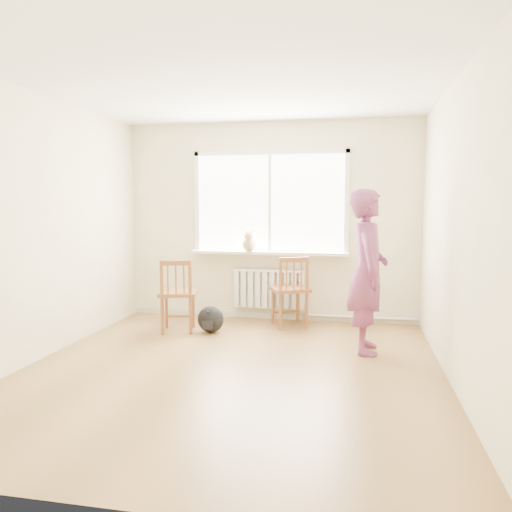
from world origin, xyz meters
The scene contains 13 objects.
floor centered at (0.00, 0.00, 0.00)m, with size 4.50×4.50×0.00m, color olive.
ceiling centered at (0.00, 0.00, 2.70)m, with size 4.50×4.50×0.00m, color white.
back_wall centered at (0.00, 2.25, 1.35)m, with size 4.00×0.01×2.70m, color #EFE5BF.
window centered at (0.00, 2.22, 1.66)m, with size 2.12×0.05×1.42m.
windowsill centered at (0.00, 2.14, 0.93)m, with size 2.15×0.22×0.04m, color white.
radiator centered at (0.00, 2.16, 0.44)m, with size 1.00×0.12×0.55m.
heating_pipe centered at (1.25, 2.19, 0.08)m, with size 0.04×0.04×1.40m, color silver.
baseboard centered at (0.00, 2.23, 0.04)m, with size 4.00×0.03×0.08m, color beige.
chair_left centered at (-1.00, 1.27, 0.46)m, with size 0.54×0.52×0.91m.
chair_right centered at (0.35, 1.79, 0.47)m, with size 0.60×0.59×0.93m.
person centered at (1.28, 0.89, 0.87)m, with size 0.64×0.42×1.75m, color #CB4372.
cat centered at (-0.25, 2.05, 1.07)m, with size 0.24×0.45×0.30m.
backpack centered at (-0.59, 1.33, 0.16)m, with size 0.33×0.25×0.33m, color black.
Camera 1 is at (1.15, -4.50, 1.58)m, focal length 35.00 mm.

